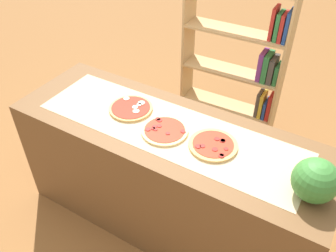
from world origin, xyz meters
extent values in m
plane|color=brown|center=(0.00, 0.00, 0.00)|extent=(12.00, 12.00, 0.00)
cube|color=brown|center=(0.00, 0.00, 0.46)|extent=(2.15, 0.73, 0.92)
cube|color=tan|center=(0.00, 0.00, 0.92)|extent=(1.78, 0.50, 0.00)
cylinder|color=tan|center=(-0.32, 0.04, 0.93)|extent=(0.30, 0.30, 0.02)
cylinder|color=#AD2314|center=(-0.32, 0.04, 0.94)|extent=(0.27, 0.27, 0.00)
cylinder|color=#EFE5CC|center=(-0.29, 0.12, 0.95)|extent=(0.05, 0.05, 0.00)
cylinder|color=#EFE5CC|center=(-0.30, 0.05, 0.95)|extent=(0.04, 0.04, 0.00)
cylinder|color=#EFE5CC|center=(-0.29, 0.09, 0.95)|extent=(0.03, 0.03, 0.00)
cylinder|color=#EFE5CC|center=(-0.26, 0.02, 0.95)|extent=(0.04, 0.04, 0.00)
cylinder|color=#EFE5CC|center=(-0.41, 0.11, 0.95)|extent=(0.04, 0.04, 0.00)
cylinder|color=#E5C17F|center=(0.00, -0.04, 0.93)|extent=(0.30, 0.30, 0.02)
cylinder|color=red|center=(0.00, -0.04, 0.94)|extent=(0.26, 0.26, 0.00)
cylinder|color=maroon|center=(-0.09, -0.10, 0.94)|extent=(0.03, 0.03, 0.00)
cylinder|color=maroon|center=(0.11, 0.00, 0.94)|extent=(0.03, 0.03, 0.00)
cylinder|color=maroon|center=(-0.07, -0.05, 0.94)|extent=(0.03, 0.03, 0.00)
cylinder|color=maroon|center=(0.04, -0.07, 0.94)|extent=(0.03, 0.03, 0.00)
cylinder|color=maroon|center=(-0.05, -0.03, 0.94)|extent=(0.03, 0.03, 0.00)
cylinder|color=maroon|center=(-0.08, 0.02, 0.94)|extent=(0.04, 0.04, 0.00)
cylinder|color=maroon|center=(-0.09, 0.03, 0.94)|extent=(0.04, 0.04, 0.00)
cylinder|color=maroon|center=(-0.05, -0.07, 0.94)|extent=(0.03, 0.03, 0.00)
cylinder|color=maroon|center=(-0.07, -0.07, 0.94)|extent=(0.03, 0.03, 0.00)
cylinder|color=tan|center=(0.32, -0.01, 0.93)|extent=(0.30, 0.30, 0.02)
cylinder|color=red|center=(0.32, -0.01, 0.94)|extent=(0.25, 0.25, 0.00)
cylinder|color=maroon|center=(0.32, 0.04, 0.95)|extent=(0.03, 0.03, 0.00)
cylinder|color=maroon|center=(0.41, -0.01, 0.95)|extent=(0.03, 0.03, 0.00)
cylinder|color=maroon|center=(0.28, -0.06, 0.95)|extent=(0.03, 0.03, 0.00)
cylinder|color=maroon|center=(0.41, -0.07, 0.95)|extent=(0.03, 0.03, 0.00)
cylinder|color=maroon|center=(0.35, -0.05, 0.95)|extent=(0.03, 0.03, 0.00)
cylinder|color=maroon|center=(0.41, -0.08, 0.95)|extent=(0.03, 0.03, 0.00)
cylinder|color=maroon|center=(0.25, -0.08, 0.95)|extent=(0.04, 0.04, 0.00)
cylinder|color=maroon|center=(0.36, 0.04, 0.95)|extent=(0.04, 0.04, 0.00)
cylinder|color=maroon|center=(0.36, 0.05, 0.95)|extent=(0.03, 0.03, 0.00)
sphere|color=#387A33|center=(0.92, -0.10, 1.04)|extent=(0.24, 0.24, 0.24)
cube|color=tan|center=(0.41, 1.16, 0.76)|extent=(0.03, 0.23, 1.51)
cube|color=tan|center=(-0.47, 1.14, 0.76)|extent=(0.03, 0.23, 1.51)
cube|color=tan|center=(-0.03, 1.15, 0.01)|extent=(0.86, 0.26, 0.02)
cube|color=#753384|center=(0.37, 1.16, 0.14)|extent=(0.04, 0.18, 0.24)
cube|color=#753384|center=(0.33, 1.16, 0.13)|extent=(0.03, 0.16, 0.22)
cube|color=#234799|center=(0.29, 1.16, 0.11)|extent=(0.05, 0.18, 0.17)
cube|color=gold|center=(0.24, 1.16, 0.14)|extent=(0.03, 0.18, 0.25)
cube|color=orange|center=(0.20, 1.16, 0.14)|extent=(0.04, 0.19, 0.24)
cube|color=silver|center=(0.16, 1.16, 0.10)|extent=(0.04, 0.17, 0.17)
cube|color=silver|center=(0.12, 1.15, 0.14)|extent=(0.03, 0.19, 0.23)
cube|color=tan|center=(-0.03, 1.15, 0.38)|extent=(0.86, 0.26, 0.02)
cube|color=#B22823|center=(0.37, 1.16, 0.52)|extent=(0.04, 0.16, 0.25)
cube|color=#234799|center=(0.34, 1.16, 0.48)|extent=(0.03, 0.16, 0.17)
cube|color=gold|center=(0.30, 1.16, 0.51)|extent=(0.03, 0.15, 0.24)
cube|color=#47423D|center=(0.26, 1.16, 0.51)|extent=(0.03, 0.13, 0.24)
cube|color=tan|center=(-0.03, 1.15, 0.76)|extent=(0.86, 0.26, 0.02)
cube|color=#2D753D|center=(0.37, 1.16, 0.85)|extent=(0.04, 0.16, 0.17)
cube|color=#47423D|center=(0.32, 1.16, 0.87)|extent=(0.05, 0.18, 0.22)
cube|color=#2D753D|center=(0.28, 1.16, 0.89)|extent=(0.05, 0.18, 0.24)
cube|color=#753384|center=(0.23, 1.16, 0.89)|extent=(0.04, 0.16, 0.25)
cube|color=tan|center=(-0.03, 1.15, 1.13)|extent=(0.86, 0.26, 0.02)
cube|color=#234799|center=(0.37, 1.16, 1.26)|extent=(0.03, 0.16, 0.25)
cube|color=#B22823|center=(0.34, 1.16, 1.25)|extent=(0.03, 0.16, 0.22)
cube|color=#2D753D|center=(0.30, 1.16, 1.25)|extent=(0.04, 0.15, 0.22)
cube|color=#B22823|center=(0.26, 1.16, 1.27)|extent=(0.03, 0.14, 0.26)
camera|label=1|loc=(0.91, -1.52, 2.37)|focal=38.05mm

